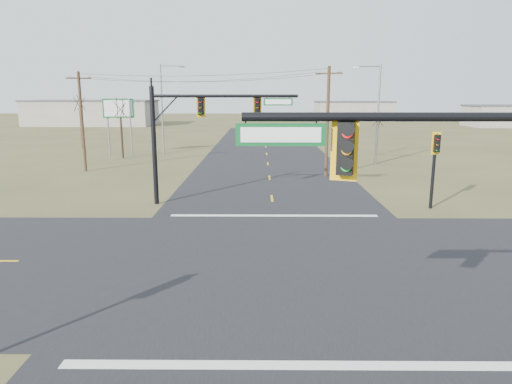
% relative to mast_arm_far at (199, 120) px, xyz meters
% --- Properties ---
extents(ground, '(320.00, 320.00, 0.00)m').
position_rel_mast_arm_far_xyz_m(ground, '(4.61, -10.55, -5.35)').
color(ground, brown).
rests_on(ground, ground).
extents(road_ew, '(160.00, 14.00, 0.02)m').
position_rel_mast_arm_far_xyz_m(road_ew, '(4.61, -10.55, -5.34)').
color(road_ew, black).
rests_on(road_ew, ground).
extents(road_ns, '(14.00, 160.00, 0.02)m').
position_rel_mast_arm_far_xyz_m(road_ns, '(4.61, -10.55, -5.33)').
color(road_ns, black).
rests_on(road_ns, ground).
extents(stop_bar_near, '(12.00, 0.40, 0.01)m').
position_rel_mast_arm_far_xyz_m(stop_bar_near, '(4.61, -18.05, -5.32)').
color(stop_bar_near, silver).
rests_on(stop_bar_near, road_ns).
extents(stop_bar_far, '(12.00, 0.40, 0.01)m').
position_rel_mast_arm_far_xyz_m(stop_bar_far, '(4.61, -3.05, -5.32)').
color(stop_bar_far, silver).
rests_on(stop_bar_far, road_ns).
extents(mast_arm_far, '(9.17, 0.58, 7.43)m').
position_rel_mast_arm_far_xyz_m(mast_arm_far, '(0.00, 0.00, 0.00)').
color(mast_arm_far, black).
rests_on(mast_arm_far, ground).
extents(pedestal_signal_ne, '(0.61, 0.54, 4.75)m').
position_rel_mast_arm_far_xyz_m(pedestal_signal_ne, '(14.38, -1.22, -1.93)').
color(pedestal_signal_ne, black).
rests_on(pedestal_signal_ne, ground).
extents(utility_pole_near, '(2.13, 0.97, 9.23)m').
position_rel_mast_arm_far_xyz_m(utility_pole_near, '(9.48, 10.15, -0.54)').
color(utility_pole_near, '#47321E').
rests_on(utility_pole_near, ground).
extents(utility_pole_far, '(2.19, 0.35, 8.95)m').
position_rel_mast_arm_far_xyz_m(utility_pole_far, '(-12.35, 12.95, -0.67)').
color(utility_pole_far, '#47321E').
rests_on(utility_pole_far, ground).
extents(highway_sign, '(3.43, 0.65, 6.50)m').
position_rel_mast_arm_far_xyz_m(highway_sign, '(-12.37, 24.06, -0.78)').
color(highway_sign, gray).
rests_on(highway_sign, ground).
extents(streetlight_a, '(2.76, 0.44, 9.84)m').
position_rel_mast_arm_far_xyz_m(streetlight_a, '(15.39, 17.59, 0.18)').
color(streetlight_a, gray).
rests_on(streetlight_a, ground).
extents(streetlight_c, '(2.90, 0.40, 10.35)m').
position_rel_mast_arm_far_xyz_m(streetlight_c, '(-7.34, 24.92, 0.47)').
color(streetlight_c, gray).
rests_on(streetlight_c, ground).
extents(bare_tree_a, '(3.71, 3.71, 6.99)m').
position_rel_mast_arm_far_xyz_m(bare_tree_a, '(-11.44, 21.63, 0.18)').
color(bare_tree_a, black).
rests_on(bare_tree_a, ground).
extents(bare_tree_b, '(3.88, 3.88, 7.49)m').
position_rel_mast_arm_far_xyz_m(bare_tree_b, '(-19.66, 31.42, 0.64)').
color(bare_tree_b, black).
rests_on(bare_tree_b, ground).
extents(bare_tree_c, '(2.58, 2.58, 5.32)m').
position_rel_mast_arm_far_xyz_m(bare_tree_c, '(17.52, 24.86, -1.17)').
color(bare_tree_c, black).
rests_on(bare_tree_c, ground).
extents(warehouse_left, '(28.00, 14.00, 5.50)m').
position_rel_mast_arm_far_xyz_m(warehouse_left, '(-35.39, 79.45, -2.60)').
color(warehouse_left, '#9D9A8B').
rests_on(warehouse_left, ground).
extents(warehouse_mid, '(20.00, 12.00, 5.00)m').
position_rel_mast_arm_far_xyz_m(warehouse_mid, '(29.61, 99.45, -2.85)').
color(warehouse_mid, '#9D9A8B').
rests_on(warehouse_mid, ground).
extents(warehouse_right, '(18.00, 10.00, 4.50)m').
position_rel_mast_arm_far_xyz_m(warehouse_right, '(59.61, 74.45, -3.10)').
color(warehouse_right, '#9D9A8B').
rests_on(warehouse_right, ground).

